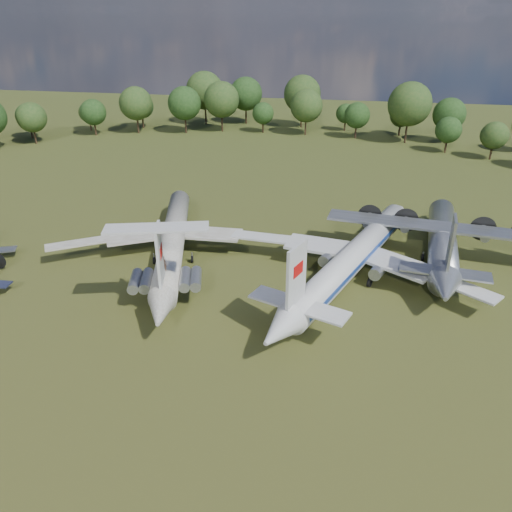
% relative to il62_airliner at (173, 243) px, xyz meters
% --- Properties ---
extents(ground, '(300.00, 300.00, 0.00)m').
position_rel_il62_airliner_xyz_m(ground, '(2.79, -3.03, -2.26)').
color(ground, '#264216').
rests_on(ground, ground).
extents(il62_airliner, '(46.43, 53.90, 4.53)m').
position_rel_il62_airliner_xyz_m(il62_airliner, '(0.00, 0.00, 0.00)').
color(il62_airliner, silver).
rests_on(il62_airliner, ground).
extents(tu104_jet, '(51.17, 58.23, 4.85)m').
position_rel_il62_airliner_xyz_m(tu104_jet, '(25.41, -1.30, 0.16)').
color(tu104_jet, silver).
rests_on(tu104_jet, ground).
extents(an12_transport, '(37.11, 40.48, 4.83)m').
position_rel_il62_airliner_xyz_m(an12_transport, '(37.72, 6.47, 0.15)').
color(an12_transport, '#999CA0').
rests_on(an12_transport, ground).
extents(person_on_il62, '(0.73, 0.51, 1.94)m').
position_rel_il62_airliner_xyz_m(person_on_il62, '(3.34, -12.23, 3.24)').
color(person_on_il62, '#8D6047').
rests_on(person_on_il62, il62_airliner).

